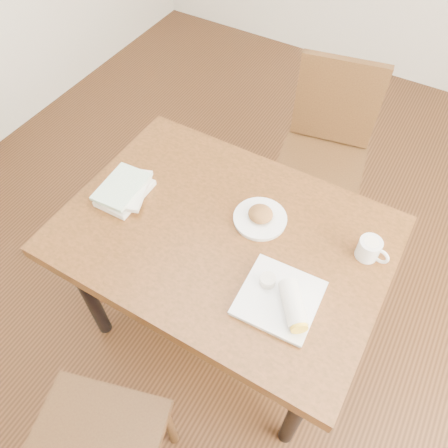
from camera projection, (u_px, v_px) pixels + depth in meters
The scene contains 7 objects.
ground at pixel (224, 322), 2.19m from camera, with size 4.00×5.00×0.01m, color #472814.
table at pixel (224, 245), 1.66m from camera, with size 1.18×0.85×0.75m.
chair_far at pixel (326, 144), 2.17m from camera, with size 0.49×0.49×0.95m.
plate_scone at pixel (260, 217), 1.61m from camera, with size 0.20×0.20×0.06m.
coffee_mug at pixel (370, 249), 1.50m from camera, with size 0.12×0.08×0.08m.
plate_burrito at pixel (283, 300), 1.39m from camera, with size 0.26×0.26×0.08m.
book_stack at pixel (125, 190), 1.68m from camera, with size 0.20×0.24×0.06m.
Camera 1 is at (0.47, -0.82, 2.03)m, focal length 35.00 mm.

